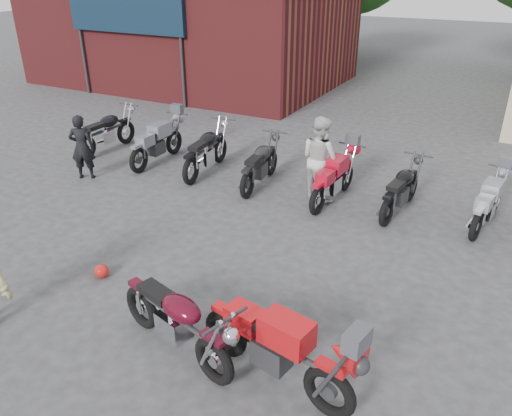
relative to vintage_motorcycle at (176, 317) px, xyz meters
The scene contains 14 objects.
ground 0.83m from the vintage_motorcycle, 140.82° to the left, with size 90.00×90.00×0.00m, color #353437.
brick_building 17.24m from the vintage_motorcycle, 123.33° to the left, with size 12.00×8.00×4.00m, color maroon.
vintage_motorcycle is the anchor object (origin of this frame).
sportbike 1.38m from the vintage_motorcycle, ahead, with size 2.16×0.71×1.25m, color red, non-canonical shape.
helmet 2.40m from the vintage_motorcycle, 158.28° to the left, with size 0.24×0.24×0.22m, color red.
person_dark 6.74m from the vintage_motorcycle, 144.91° to the left, with size 0.56×0.37×1.55m, color black.
person_light 5.45m from the vintage_motorcycle, 91.93° to the left, with size 0.89×0.69×1.83m, color beige.
row_bike_0 8.45m from the vintage_motorcycle, 138.78° to the left, with size 2.09×0.69×1.21m, color black, non-canonical shape.
row_bike_1 7.18m from the vintage_motorcycle, 129.87° to the left, with size 2.07×0.68×1.20m, color gray, non-canonical shape.
row_bike_2 6.36m from the vintage_motorcycle, 119.53° to the left, with size 2.13×0.70×1.23m, color black, non-canonical shape.
row_bike_3 5.66m from the vintage_motorcycle, 106.47° to the left, with size 1.99×0.66×1.16m, color black, non-canonical shape.
row_bike_4 5.42m from the vintage_motorcycle, 88.21° to the left, with size 1.99×0.66×1.15m, color red, non-canonical shape.
row_bike_5 5.77m from the vintage_motorcycle, 74.25° to the left, with size 1.94×0.64×1.12m, color black, non-canonical shape.
row_bike_6 6.57m from the vintage_motorcycle, 60.82° to the left, with size 1.87×0.62×1.09m, color #8E929B, non-canonical shape.
Camera 1 is at (3.73, -4.38, 4.69)m, focal length 35.00 mm.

